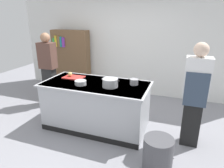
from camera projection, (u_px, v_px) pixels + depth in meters
ground_plane at (97, 126)px, 3.96m from camera, size 10.00×10.00×0.00m
back_wall at (128, 38)px, 5.34m from camera, size 6.40×0.12×3.00m
counter_island at (96, 105)px, 3.81m from camera, size 1.98×0.98×0.90m
cutting_board at (74, 77)px, 3.99m from camera, size 0.40×0.28×0.02m
onion at (70, 74)px, 3.99m from camera, size 0.09×0.09×0.09m
stock_pot at (110, 83)px, 3.47m from camera, size 0.34×0.27×0.15m
sauce_pan at (134, 82)px, 3.58m from camera, size 0.22×0.15×0.11m
mixing_bowl at (81, 83)px, 3.58m from camera, size 0.21×0.21×0.08m
trash_bin at (158, 155)px, 2.75m from camera, size 0.41×0.41×0.52m
person_chef at (195, 94)px, 3.14m from camera, size 0.38×0.25×1.72m
person_guest at (48, 68)px, 4.71m from camera, size 0.38×0.24×1.72m
bookshelf at (71, 60)px, 5.80m from camera, size 1.10×0.31×1.70m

